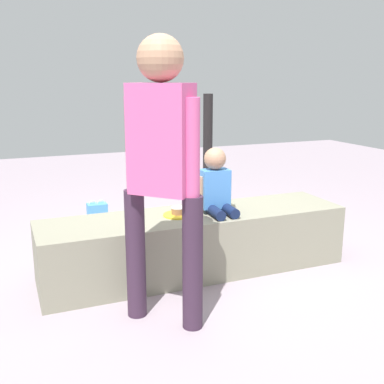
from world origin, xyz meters
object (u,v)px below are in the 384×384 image
object	(u,v)px
cake_plate	(178,213)
water_bottle_far_side	(110,235)
party_cup_red	(191,220)
adult_standing	(162,158)
water_bottle_near_gift	(186,209)
handbag_black_leather	(125,243)
child_seated	(216,185)
cake_box_white	(243,215)
gift_bag	(98,216)

from	to	relation	value
cake_plate	water_bottle_far_side	distance (m)	0.96
water_bottle_far_side	party_cup_red	size ratio (longest dim) A/B	2.16
adult_standing	water_bottle_near_gift	world-z (taller)	adult_standing
party_cup_red	handbag_black_leather	world-z (taller)	handbag_black_leather
water_bottle_near_gift	water_bottle_far_side	xyz separation A→B (m)	(-0.90, -0.46, -0.02)
cake_plate	party_cup_red	size ratio (longest dim) A/B	2.44
water_bottle_near_gift	handbag_black_leather	world-z (taller)	handbag_black_leather
water_bottle_near_gift	water_bottle_far_side	distance (m)	1.01
adult_standing	water_bottle_far_side	distance (m)	1.70
child_seated	handbag_black_leather	size ratio (longest dim) A/B	1.29
cake_plate	party_cup_red	bearing A→B (deg)	63.37
adult_standing	cake_box_white	xyz separation A→B (m)	(1.42, 1.63, -0.94)
party_cup_red	water_bottle_far_side	bearing A→B (deg)	-162.65
child_seated	water_bottle_far_side	xyz separation A→B (m)	(-0.62, 0.85, -0.58)
water_bottle_near_gift	cake_box_white	bearing A→B (deg)	-26.63
gift_bag	water_bottle_near_gift	xyz separation A→B (m)	(0.91, -0.04, -0.02)
gift_bag	water_bottle_near_gift	distance (m)	0.92
water_bottle_near_gift	water_bottle_far_side	size ratio (longest dim) A/B	1.20
water_bottle_far_side	handbag_black_leather	xyz separation A→B (m)	(0.04, -0.37, 0.04)
water_bottle_near_gift	water_bottle_far_side	bearing A→B (deg)	-153.05
gift_bag	party_cup_red	size ratio (longest dim) A/B	3.13
handbag_black_leather	cake_plate	bearing A→B (deg)	-56.03
adult_standing	handbag_black_leather	world-z (taller)	adult_standing
child_seated	cake_plate	size ratio (longest dim) A/B	2.16
gift_bag	party_cup_red	distance (m)	0.92
cake_plate	gift_bag	bearing A→B (deg)	104.69
cake_plate	water_bottle_far_side	xyz separation A→B (m)	(-0.33, 0.81, -0.38)
adult_standing	water_bottle_near_gift	bearing A→B (deg)	64.70
party_cup_red	cake_box_white	size ratio (longest dim) A/B	0.28
water_bottle_far_side	child_seated	bearing A→B (deg)	-54.09
child_seated	party_cup_red	world-z (taller)	child_seated
cake_plate	party_cup_red	distance (m)	1.29
water_bottle_far_side	adult_standing	bearing A→B (deg)	-89.81
gift_bag	water_bottle_far_side	size ratio (longest dim) A/B	1.45
cake_plate	cake_box_white	xyz separation A→B (m)	(1.09, 1.01, -0.42)
cake_plate	water_bottle_near_gift	bearing A→B (deg)	65.89
adult_standing	handbag_black_leather	xyz separation A→B (m)	(0.03, 1.06, -0.86)
handbag_black_leather	cake_box_white	bearing A→B (deg)	22.43
adult_standing	cake_plate	distance (m)	0.88
party_cup_red	handbag_black_leather	xyz separation A→B (m)	(-0.84, -0.65, 0.09)
adult_standing	party_cup_red	world-z (taller)	adult_standing
child_seated	water_bottle_near_gift	distance (m)	1.45
cake_box_white	water_bottle_near_gift	bearing A→B (deg)	153.37
party_cup_red	handbag_black_leather	distance (m)	1.07
adult_standing	gift_bag	bearing A→B (deg)	90.54
water_bottle_near_gift	party_cup_red	world-z (taller)	water_bottle_near_gift
water_bottle_far_side	gift_bag	bearing A→B (deg)	91.52
gift_bag	water_bottle_near_gift	world-z (taller)	gift_bag
adult_standing	handbag_black_leather	size ratio (longest dim) A/B	4.39
water_bottle_far_side	party_cup_red	world-z (taller)	water_bottle_far_side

